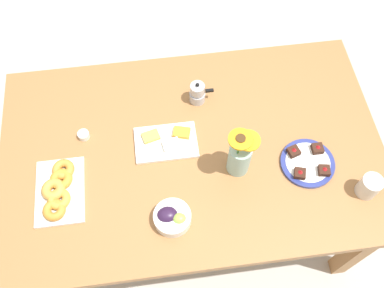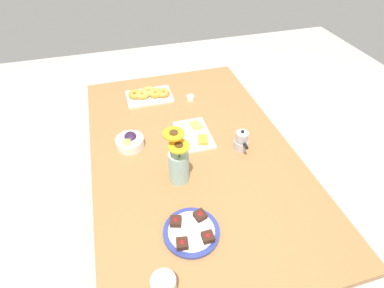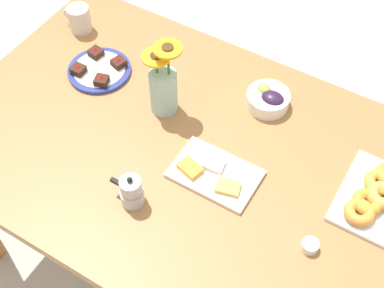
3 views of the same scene
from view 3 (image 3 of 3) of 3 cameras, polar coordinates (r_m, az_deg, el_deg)
ground_plane at (r=2.31m, az=-0.00°, el=-11.83°), size 6.00×6.00×0.00m
dining_table at (r=1.74m, az=-0.00°, el=-2.51°), size 1.60×1.00×0.74m
coffee_mug at (r=2.07m, az=-11.94°, el=12.97°), size 0.12×0.08×0.10m
grape_bowl at (r=1.79m, az=8.14°, el=4.78°), size 0.14×0.14×0.07m
cheese_platter at (r=1.61m, az=2.34°, el=-3.16°), size 0.26×0.17×0.03m
croissant_platter at (r=1.64m, az=18.93°, el=-5.16°), size 0.19×0.29×0.05m
jam_cup_honey at (r=1.52m, az=12.48°, el=-10.53°), size 0.05×0.05×0.03m
dessert_plate at (r=1.92m, az=-9.86°, el=7.82°), size 0.22×0.22×0.05m
flower_vase at (r=1.72m, az=-3.07°, el=6.01°), size 0.13×0.10×0.27m
moka_pot at (r=1.54m, az=-6.47°, el=-5.08°), size 0.11×0.07×0.12m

